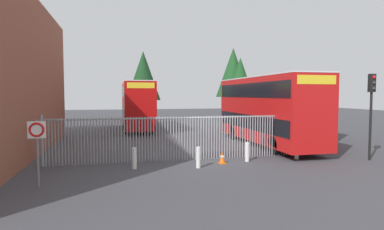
# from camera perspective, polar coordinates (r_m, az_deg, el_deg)

# --- Properties ---
(ground_plane) EXTENTS (100.00, 100.00, 0.00)m
(ground_plane) POSITION_cam_1_polar(r_m,az_deg,el_deg) (24.40, -2.16, -4.12)
(ground_plane) COLOR #3D3D42
(palisade_fence) EXTENTS (13.65, 0.14, 2.35)m
(palisade_fence) POSITION_cam_1_polar(r_m,az_deg,el_deg) (16.24, -0.81, -3.81)
(palisade_fence) COLOR gray
(palisade_fence) RESTS_ON ground
(double_decker_bus_near_gate) EXTENTS (2.54, 10.81, 4.42)m
(double_decker_bus_near_gate) POSITION_cam_1_polar(r_m,az_deg,el_deg) (21.51, 12.90, 1.24)
(double_decker_bus_near_gate) COLOR red
(double_decker_bus_near_gate) RESTS_ON ground
(double_decker_bus_behind_fence_left) EXTENTS (2.54, 10.81, 4.42)m
(double_decker_bus_behind_fence_left) POSITION_cam_1_polar(r_m,az_deg,el_deg) (27.62, 15.22, 1.70)
(double_decker_bus_behind_fence_left) COLOR red
(double_decker_bus_behind_fence_left) RESTS_ON ground
(double_decker_bus_behind_fence_right) EXTENTS (2.54, 10.81, 4.42)m
(double_decker_bus_behind_fence_right) POSITION_cam_1_polar(r_m,az_deg,el_deg) (30.93, -9.71, 1.97)
(double_decker_bus_behind_fence_right) COLOR #B70C0C
(double_decker_bus_behind_fence_right) RESTS_ON ground
(bollard_near_left) EXTENTS (0.20, 0.20, 0.95)m
(bollard_near_left) POSITION_cam_1_polar(r_m,az_deg,el_deg) (14.60, -10.13, -7.51)
(bollard_near_left) COLOR silver
(bollard_near_left) RESTS_ON ground
(bollard_center_front) EXTENTS (0.20, 0.20, 0.95)m
(bollard_center_front) POSITION_cam_1_polar(r_m,az_deg,el_deg) (14.57, 1.12, -7.48)
(bollard_center_front) COLOR silver
(bollard_center_front) RESTS_ON ground
(bollard_near_right) EXTENTS (0.20, 0.20, 0.95)m
(bollard_near_right) POSITION_cam_1_polar(r_m,az_deg,el_deg) (16.19, 9.69, -6.41)
(bollard_near_right) COLOR silver
(bollard_near_right) RESTS_ON ground
(bollard_far_right) EXTENTS (0.20, 0.20, 0.95)m
(bollard_far_right) POSITION_cam_1_polar(r_m,az_deg,el_deg) (17.34, 17.94, -5.87)
(bollard_far_right) COLOR silver
(bollard_far_right) RESTS_ON ground
(traffic_cone_by_gate) EXTENTS (0.34, 0.34, 0.59)m
(traffic_cone_by_gate) POSITION_cam_1_polar(r_m,az_deg,el_deg) (15.58, 5.35, -7.46)
(traffic_cone_by_gate) COLOR orange
(traffic_cone_by_gate) RESTS_ON ground
(speed_limit_sign_post) EXTENTS (0.60, 0.14, 2.40)m
(speed_limit_sign_post) POSITION_cam_1_polar(r_m,az_deg,el_deg) (12.57, -25.63, -3.59)
(speed_limit_sign_post) COLOR slate
(speed_limit_sign_post) RESTS_ON ground
(traffic_light_kerbside) EXTENTS (0.28, 0.33, 4.30)m
(traffic_light_kerbside) POSITION_cam_1_polar(r_m,az_deg,el_deg) (18.34, 29.04, 2.25)
(traffic_light_kerbside) COLOR black
(traffic_light_kerbside) RESTS_ON ground
(tree_tall_back) EXTENTS (4.82, 4.82, 9.86)m
(tree_tall_back) POSITION_cam_1_polar(r_m,az_deg,el_deg) (46.45, 7.25, 7.43)
(tree_tall_back) COLOR #4C3823
(tree_tall_back) RESTS_ON ground
(tree_short_side) EXTENTS (3.93, 3.93, 8.12)m
(tree_short_side) POSITION_cam_1_polar(r_m,az_deg,el_deg) (43.10, 8.49, 6.24)
(tree_short_side) COLOR #4C3823
(tree_short_side) RESTS_ON ground
(tree_mid_row) EXTENTS (4.27, 4.27, 8.72)m
(tree_mid_row) POSITION_cam_1_polar(r_m,az_deg,el_deg) (41.37, -8.57, 6.85)
(tree_mid_row) COLOR #4C3823
(tree_mid_row) RESTS_ON ground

